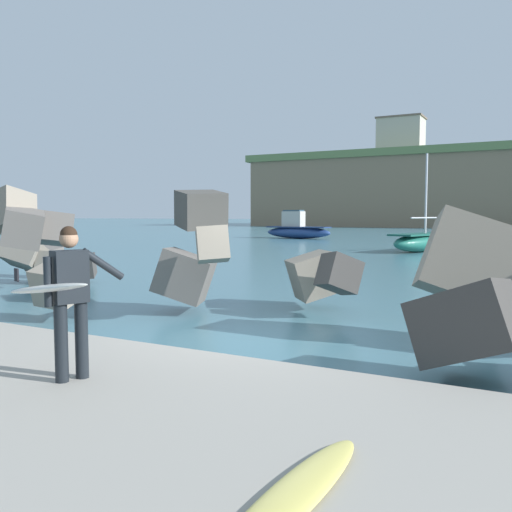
{
  "coord_description": "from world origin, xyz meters",
  "views": [
    {
      "loc": [
        4.29,
        -8.05,
        2.15
      ],
      "look_at": [
        -0.22,
        0.5,
        1.4
      ],
      "focal_mm": 38.0,
      "sensor_mm": 36.0,
      "label": 1
    }
  ],
  "objects_px": {
    "surfer_with_board": "(62,292)",
    "boat_near_centre": "(422,242)",
    "boat_near_right": "(297,230)",
    "spare_surfboard": "(295,494)",
    "station_building_central": "(401,136)"
  },
  "relations": [
    {
      "from": "boat_near_right",
      "to": "surfer_with_board",
      "type": "bearing_deg",
      "value": -70.1
    },
    {
      "from": "spare_surfboard",
      "to": "boat_near_centre",
      "type": "distance_m",
      "value": 28.96
    },
    {
      "from": "station_building_central",
      "to": "spare_surfboard",
      "type": "bearing_deg",
      "value": -77.36
    },
    {
      "from": "spare_surfboard",
      "to": "boat_near_right",
      "type": "distance_m",
      "value": 44.47
    },
    {
      "from": "boat_near_right",
      "to": "station_building_central",
      "type": "xyz_separation_m",
      "value": [
        -3.31,
        52.94,
        15.01
      ]
    },
    {
      "from": "surfer_with_board",
      "to": "boat_near_right",
      "type": "relative_size",
      "value": 0.32
    },
    {
      "from": "surfer_with_board",
      "to": "boat_near_centre",
      "type": "height_order",
      "value": "boat_near_centre"
    },
    {
      "from": "surfer_with_board",
      "to": "boat_near_centre",
      "type": "relative_size",
      "value": 0.37
    },
    {
      "from": "surfer_with_board",
      "to": "boat_near_right",
      "type": "bearing_deg",
      "value": 109.9
    },
    {
      "from": "surfer_with_board",
      "to": "spare_surfboard",
      "type": "xyz_separation_m",
      "value": [
        3.35,
        -1.12,
        -1.0
      ]
    },
    {
      "from": "surfer_with_board",
      "to": "boat_near_right",
      "type": "xyz_separation_m",
      "value": [
        -14.36,
        39.67,
        -0.49
      ]
    },
    {
      "from": "spare_surfboard",
      "to": "boat_near_centre",
      "type": "bearing_deg",
      "value": 99.25
    },
    {
      "from": "boat_near_centre",
      "to": "surfer_with_board",
      "type": "bearing_deg",
      "value": -87.27
    },
    {
      "from": "boat_near_centre",
      "to": "spare_surfboard",
      "type": "bearing_deg",
      "value": -80.75
    },
    {
      "from": "surfer_with_board",
      "to": "boat_near_centre",
      "type": "xyz_separation_m",
      "value": [
        -1.31,
        27.47,
        -0.7
      ]
    }
  ]
}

